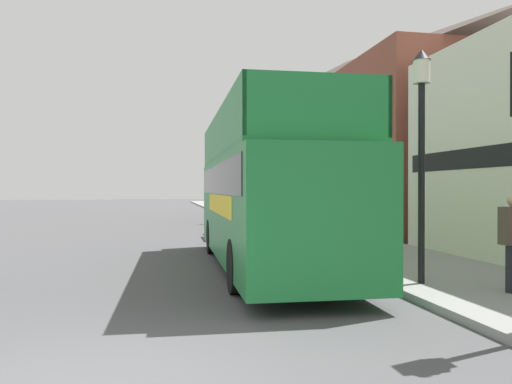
{
  "coord_description": "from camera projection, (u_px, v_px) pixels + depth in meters",
  "views": [
    {
      "loc": [
        0.78,
        -4.98,
        1.98
      ],
      "look_at": [
        3.26,
        8.11,
        1.91
      ],
      "focal_mm": 35.0,
      "sensor_mm": 36.0,
      "label": 1
    }
  ],
  "objects": [
    {
      "name": "parked_car_ahead_of_bus",
      "position": [
        241.0,
        220.0,
        20.26
      ],
      "size": [
        1.88,
        4.47,
        1.58
      ],
      "rotation": [
        0.0,
        0.0,
        -0.01
      ],
      "color": "#9E9EA3",
      "rests_on": "ground_plane"
    },
    {
      "name": "sidewalk",
      "position": [
        294.0,
        229.0,
        23.74
      ],
      "size": [
        3.74,
        108.0,
        0.14
      ],
      "color": "gray",
      "rests_on": "ground_plane"
    },
    {
      "name": "brick_terrace_rear",
      "position": [
        347.0,
        142.0,
        30.23
      ],
      "size": [
        6.0,
        24.98,
        9.73
      ],
      "color": "brown",
      "rests_on": "ground_plane"
    },
    {
      "name": "tour_bus",
      "position": [
        265.0,
        198.0,
        12.56
      ],
      "size": [
        2.7,
        9.99,
        3.85
      ],
      "rotation": [
        0.0,
        0.0,
        -0.02
      ],
      "color": "#1E7A38",
      "rests_on": "ground_plane"
    },
    {
      "name": "ground_plane",
      "position": [
        146.0,
        228.0,
        25.39
      ],
      "size": [
        144.0,
        144.0,
        0.0
      ],
      "primitive_type": "plane",
      "color": "#4C4C4F"
    },
    {
      "name": "lamp_post_nearest",
      "position": [
        422.0,
        121.0,
        9.74
      ],
      "size": [
        0.35,
        0.35,
        4.58
      ],
      "color": "black",
      "rests_on": "sidewalk"
    },
    {
      "name": "lamp_post_second",
      "position": [
        284.0,
        147.0,
        19.43
      ],
      "size": [
        0.35,
        0.35,
        5.1
      ],
      "color": "black",
      "rests_on": "sidewalk"
    },
    {
      "name": "lamp_post_third",
      "position": [
        244.0,
        162.0,
        29.19
      ],
      "size": [
        0.35,
        0.35,
        5.04
      ],
      "color": "black",
      "rests_on": "sidewalk"
    }
  ]
}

